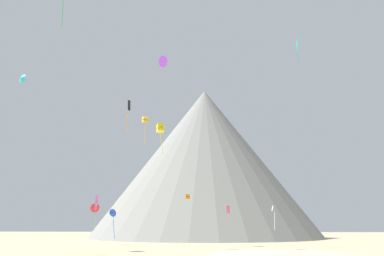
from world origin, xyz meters
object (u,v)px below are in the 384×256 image
Objects in this scene: kite_blue_low at (113,213)px; kite_red_low at (95,208)px; kite_cyan_mid at (22,78)px; kite_yellow_mid at (160,128)px; kite_rainbow_low at (228,211)px; rock_massif at (200,166)px; kite_magenta_low at (96,203)px; kite_gold_mid at (145,120)px; kite_white_low at (273,212)px; kite_black_mid at (129,110)px; kite_teal_high at (297,46)px; kite_violet_high at (163,61)px; kite_orange_low at (188,197)px.

kite_red_low is at bearing 72.82° from kite_blue_low.
kite_blue_low is at bearing 104.43° from kite_cyan_mid.
kite_rainbow_low is at bearing 24.67° from kite_yellow_mid.
kite_magenta_low is at bearing -100.21° from rock_massif.
rock_massif reaches higher than kite_gold_mid.
kite_yellow_mid reaches higher than kite_rainbow_low.
kite_red_low is at bearing 168.26° from kite_rainbow_low.
kite_gold_mid is 1.54× the size of kite_rainbow_low.
kite_black_mid is at bearing -26.63° from kite_white_low.
kite_magenta_low is 25.71m from kite_rainbow_low.
kite_teal_high reaches higher than kite_cyan_mid.
kite_black_mid is at bearing -118.77° from kite_blue_low.
kite_white_low is (34.25, -17.38, -1.32)m from kite_red_low.
kite_blue_low is 11.13m from kite_magenta_low.
kite_teal_high is at bearing -40.27° from kite_rainbow_low.
kite_rainbow_low is (11.72, 4.84, -27.88)m from kite_violet_high.
kite_teal_high is 1.16× the size of kite_rainbow_low.
kite_violet_high is at bearing -49.02° from kite_orange_low.
kite_gold_mid is 23.69m from kite_rainbow_low.
kite_teal_high is 0.77× the size of kite_red_low.
kite_orange_low is at bearing 174.25° from kite_violet_high.
kite_white_low is at bearing 164.53° from kite_orange_low.
kite_white_low is 13.58m from kite_rainbow_low.
kite_white_low is 0.75× the size of kite_yellow_mid.
kite_black_mid is (-5.63, -69.82, -0.77)m from rock_massif.
kite_teal_high is 27.46m from kite_yellow_mid.
kite_blue_low is 18.00m from kite_yellow_mid.
kite_yellow_mid reaches higher than kite_red_low.
kite_black_mid is at bearing 117.67° from kite_violet_high.
rock_massif is 70.05m from kite_black_mid.
kite_red_low is at bearing -107.36° from kite_teal_high.
kite_violet_high reaches higher than kite_rainbow_low.
kite_red_low is 38.43m from kite_white_low.
rock_massif reaches higher than kite_teal_high.
kite_teal_high is 1.88× the size of kite_violet_high.
kite_magenta_low is 42.55m from kite_teal_high.
kite_red_low is at bearing 118.01° from kite_cyan_mid.
kite_white_low is at bearing -21.58° from kite_yellow_mid.
kite_cyan_mid is 15.49m from kite_black_mid.
kite_yellow_mid reaches higher than kite_blue_low.
kite_cyan_mid reaches higher than kite_white_low.
kite_teal_high is (20.97, -59.26, 12.95)m from rock_massif.
kite_orange_low is at bearing -88.04° from rock_massif.
kite_teal_high reaches higher than kite_white_low.
kite_red_low is at bearing -169.90° from kite_magenta_low.
kite_gold_mid reaches higher than kite_magenta_low.
kite_rainbow_low is at bearing 151.69° from kite_gold_mid.
kite_gold_mid is at bearing -77.35° from kite_white_low.
kite_rainbow_low is at bearing 120.90° from kite_magenta_low.
kite_rainbow_low is (27.05, -5.89, -0.71)m from kite_red_low.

